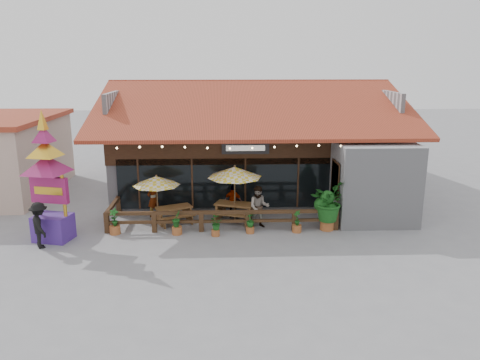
{
  "coord_description": "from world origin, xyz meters",
  "views": [
    {
      "loc": [
        -1.58,
        -19.44,
        7.14
      ],
      "look_at": [
        -0.76,
        1.5,
        1.75
      ],
      "focal_mm": 35.0,
      "sensor_mm": 36.0,
      "label": 1
    }
  ],
  "objects_px": {
    "picnic_table_left": "(174,212)",
    "picnic_table_right": "(235,209)",
    "pedestrian": "(40,225)",
    "umbrella_left": "(156,181)",
    "tropical_plant": "(328,202)",
    "umbrella_right": "(235,172)",
    "thai_sign_tower": "(47,168)"
  },
  "relations": [
    {
      "from": "umbrella_right",
      "to": "pedestrian",
      "type": "height_order",
      "value": "umbrella_right"
    },
    {
      "from": "umbrella_left",
      "to": "picnic_table_right",
      "type": "bearing_deg",
      "value": 1.88
    },
    {
      "from": "umbrella_left",
      "to": "umbrella_right",
      "type": "relative_size",
      "value": 0.86
    },
    {
      "from": "thai_sign_tower",
      "to": "umbrella_left",
      "type": "bearing_deg",
      "value": 25.56
    },
    {
      "from": "picnic_table_right",
      "to": "tropical_plant",
      "type": "xyz_separation_m",
      "value": [
        3.95,
        -1.3,
        0.69
      ]
    },
    {
      "from": "picnic_table_left",
      "to": "pedestrian",
      "type": "distance_m",
      "value": 5.63
    },
    {
      "from": "picnic_table_right",
      "to": "pedestrian",
      "type": "distance_m",
      "value": 8.18
    },
    {
      "from": "thai_sign_tower",
      "to": "picnic_table_left",
      "type": "bearing_deg",
      "value": 21.87
    },
    {
      "from": "umbrella_right",
      "to": "tropical_plant",
      "type": "relative_size",
      "value": 1.26
    },
    {
      "from": "umbrella_left",
      "to": "thai_sign_tower",
      "type": "height_order",
      "value": "thai_sign_tower"
    },
    {
      "from": "umbrella_right",
      "to": "pedestrian",
      "type": "relative_size",
      "value": 1.51
    },
    {
      "from": "umbrella_left",
      "to": "pedestrian",
      "type": "distance_m",
      "value": 5.1
    },
    {
      "from": "tropical_plant",
      "to": "umbrella_left",
      "type": "bearing_deg",
      "value": 170.91
    },
    {
      "from": "umbrella_left",
      "to": "picnic_table_right",
      "type": "height_order",
      "value": "umbrella_left"
    },
    {
      "from": "umbrella_left",
      "to": "thai_sign_tower",
      "type": "distance_m",
      "value": 4.55
    },
    {
      "from": "umbrella_right",
      "to": "tropical_plant",
      "type": "height_order",
      "value": "umbrella_right"
    },
    {
      "from": "thai_sign_tower",
      "to": "picnic_table_right",
      "type": "bearing_deg",
      "value": 15.15
    },
    {
      "from": "umbrella_right",
      "to": "tropical_plant",
      "type": "xyz_separation_m",
      "value": [
        3.96,
        -1.32,
        -1.02
      ]
    },
    {
      "from": "umbrella_right",
      "to": "picnic_table_right",
      "type": "height_order",
      "value": "umbrella_right"
    },
    {
      "from": "picnic_table_right",
      "to": "umbrella_right",
      "type": "bearing_deg",
      "value": 96.09
    },
    {
      "from": "umbrella_left",
      "to": "picnic_table_left",
      "type": "distance_m",
      "value": 1.62
    },
    {
      "from": "picnic_table_right",
      "to": "tropical_plant",
      "type": "bearing_deg",
      "value": -18.23
    },
    {
      "from": "umbrella_left",
      "to": "picnic_table_left",
      "type": "height_order",
      "value": "umbrella_left"
    },
    {
      "from": "tropical_plant",
      "to": "pedestrian",
      "type": "relative_size",
      "value": 1.19
    },
    {
      "from": "umbrella_right",
      "to": "picnic_table_left",
      "type": "relative_size",
      "value": 1.41
    },
    {
      "from": "thai_sign_tower",
      "to": "pedestrian",
      "type": "bearing_deg",
      "value": -104.54
    },
    {
      "from": "picnic_table_right",
      "to": "tropical_plant",
      "type": "distance_m",
      "value": 4.22
    },
    {
      "from": "picnic_table_left",
      "to": "picnic_table_right",
      "type": "relative_size",
      "value": 0.92
    },
    {
      "from": "umbrella_right",
      "to": "picnic_table_right",
      "type": "bearing_deg",
      "value": -83.91
    },
    {
      "from": "umbrella_left",
      "to": "tropical_plant",
      "type": "xyz_separation_m",
      "value": [
        7.43,
        -1.19,
        -0.69
      ]
    },
    {
      "from": "picnic_table_right",
      "to": "tropical_plant",
      "type": "relative_size",
      "value": 0.98
    },
    {
      "from": "umbrella_left",
      "to": "umbrella_right",
      "type": "distance_m",
      "value": 3.49
    }
  ]
}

